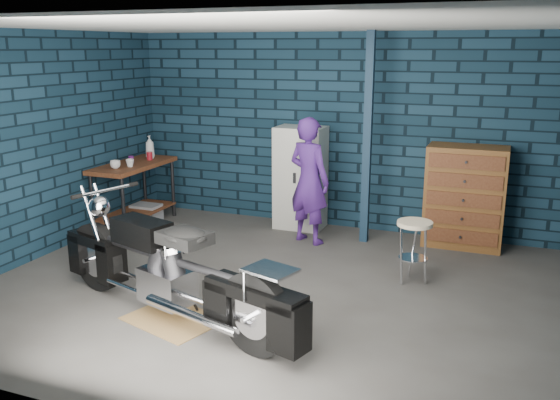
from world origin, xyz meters
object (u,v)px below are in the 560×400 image
Objects in this scene: locker at (300,178)px; shop_stool at (413,252)px; storage_bin at (146,213)px; tool_chest at (465,197)px; person at (309,181)px; motorcycle at (171,263)px; workbench at (135,195)px.

locker is 2.07× the size of shop_stool.
locker is (2.21, 0.54, 0.59)m from storage_bin.
shop_stool is (1.82, -1.48, -0.37)m from locker.
tool_chest is (2.22, 0.00, -0.07)m from locker.
person is 2.38× the size of shop_stool.
shop_stool reaches higher than storage_bin.
motorcycle is 6.39× the size of storage_bin.
locker is (0.13, 3.23, 0.15)m from motorcycle.
person is at bearing 148.69° from shop_stool.
workbench reaches higher than shop_stool.
tool_chest is (4.43, 0.54, 0.52)m from storage_bin.
workbench is at bearing -160.95° from locker.
workbench is 4.12m from shop_stool.
storage_bin is 0.28× the size of locker.
tool_chest is (2.35, 3.23, 0.08)m from motorcycle.
person reaches higher than storage_bin.
locker reaches higher than storage_bin.
workbench is 2.02× the size of shop_stool.
storage_bin is (-2.08, 2.69, -0.44)m from motorcycle.
workbench is at bearing 25.31° from person.
motorcycle is 3.43m from storage_bin.
shop_stool is (1.95, 1.75, -0.22)m from motorcycle.
tool_chest reaches higher than shop_stool.
tool_chest reaches higher than workbench.
person reaches higher than shop_stool.
person is 4.06× the size of storage_bin.
locker reaches higher than workbench.
locker is at bearing 180.00° from tool_chest.
storage_bin is 0.31× the size of tool_chest.
person reaches higher than motorcycle.
locker is at bearing 105.03° from motorcycle.
workbench is 4.52m from tool_chest.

